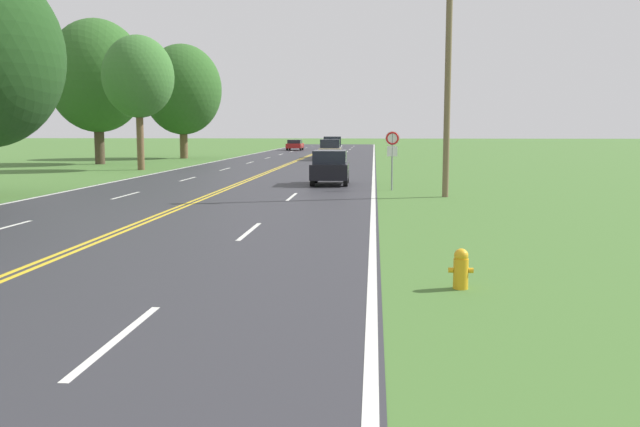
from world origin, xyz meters
TOP-DOWN VIEW (x-y plane):
  - fire_hydrant at (7.91, 10.60)m, footprint 0.41×0.25m
  - traffic_sign at (7.25, 28.79)m, footprint 0.60×0.10m
  - utility_pole_midground at (9.25, 26.05)m, footprint 1.80×0.24m
  - tree_left_verge at (-10.78, 60.13)m, footprint 7.01×7.01m
  - tree_behind_sign at (-8.62, 42.48)m, footprint 4.55×4.55m
  - tree_far_back at (-14.26, 49.49)m, footprint 7.30×7.30m
  - car_black_hatchback_nearest at (4.41, 31.55)m, footprint 1.77×3.47m
  - car_champagne_suv_approaching at (2.73, 57.47)m, footprint 1.99×4.28m
  - car_silver_suv_mid_near at (2.62, 62.55)m, footprint 1.98×4.67m
  - car_red_sedan_mid_far at (-3.49, 84.69)m, footprint 1.87×4.14m

SIDE VIEW (x-z plane):
  - fire_hydrant at x=7.91m, z-range 0.00..0.68m
  - car_red_sedan_mid_far at x=-3.49m, z-range 0.04..1.38m
  - car_black_hatchback_nearest at x=4.41m, z-range 0.05..1.68m
  - car_champagne_suv_approaching at x=2.73m, z-range 0.04..1.82m
  - car_silver_suv_mid_near at x=2.62m, z-range 0.04..2.01m
  - traffic_sign at x=7.25m, z-range 0.64..3.18m
  - utility_pole_midground at x=9.25m, z-range 0.15..8.82m
  - tree_behind_sign at x=-8.62m, z-range 1.65..10.23m
  - tree_left_verge at x=-10.78m, z-range 1.06..11.27m
  - tree_far_back at x=-14.26m, z-range 1.18..11.97m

